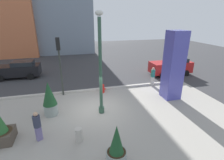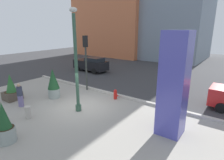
{
  "view_description": "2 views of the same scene",
  "coord_description": "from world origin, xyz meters",
  "px_view_note": "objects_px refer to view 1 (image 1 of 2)",
  "views": [
    {
      "loc": [
        -1.46,
        -10.13,
        5.88
      ],
      "look_at": [
        1.42,
        1.29,
        1.51
      ],
      "focal_mm": 27.22,
      "sensor_mm": 36.0,
      "label": 1
    },
    {
      "loc": [
        8.51,
        -8.11,
        5.17
      ],
      "look_at": [
        1.45,
        1.45,
        1.8
      ],
      "focal_mm": 29.99,
      "sensor_mm": 36.0,
      "label": 2
    }
  ],
  "objects_px": {
    "traffic_light_far_side": "(59,58)",
    "car_curb_east": "(171,66)",
    "car_intersection": "(18,70)",
    "potted_plant_near_right": "(50,99)",
    "lamp_post": "(100,68)",
    "art_pillar_blue": "(174,66)",
    "potted_plant_near_left": "(116,150)",
    "fire_hydrant": "(103,88)",
    "concrete_bollard": "(79,135)",
    "pedestrian_by_curb": "(153,76)",
    "potted_plant_by_pillar": "(0,129)",
    "pedestrian_crossing": "(37,125)"
  },
  "relations": [
    {
      "from": "lamp_post",
      "to": "pedestrian_by_curb",
      "type": "xyz_separation_m",
      "value": [
        5.36,
        3.44,
        -2.07
      ]
    },
    {
      "from": "art_pillar_blue",
      "to": "car_curb_east",
      "type": "relative_size",
      "value": 1.14
    },
    {
      "from": "potted_plant_by_pillar",
      "to": "art_pillar_blue",
      "type": "bearing_deg",
      "value": 12.78
    },
    {
      "from": "traffic_light_far_side",
      "to": "car_curb_east",
      "type": "distance_m",
      "value": 11.77
    },
    {
      "from": "traffic_light_far_side",
      "to": "car_curb_east",
      "type": "height_order",
      "value": "traffic_light_far_side"
    },
    {
      "from": "pedestrian_by_curb",
      "to": "traffic_light_far_side",
      "type": "bearing_deg",
      "value": -179.47
    },
    {
      "from": "car_curb_east",
      "to": "art_pillar_blue",
      "type": "bearing_deg",
      "value": -122.45
    },
    {
      "from": "pedestrian_crossing",
      "to": "pedestrian_by_curb",
      "type": "bearing_deg",
      "value": 30.67
    },
    {
      "from": "traffic_light_far_side",
      "to": "pedestrian_crossing",
      "type": "height_order",
      "value": "traffic_light_far_side"
    },
    {
      "from": "car_curb_east",
      "to": "concrete_bollard",
      "type": "bearing_deg",
      "value": -141.04
    },
    {
      "from": "potted_plant_by_pillar",
      "to": "pedestrian_by_curb",
      "type": "distance_m",
      "value": 11.8
    },
    {
      "from": "potted_plant_near_right",
      "to": "potted_plant_by_pillar",
      "type": "height_order",
      "value": "potted_plant_near_right"
    },
    {
      "from": "lamp_post",
      "to": "traffic_light_far_side",
      "type": "bearing_deg",
      "value": 126.27
    },
    {
      "from": "car_intersection",
      "to": "concrete_bollard",
      "type": "bearing_deg",
      "value": -64.57
    },
    {
      "from": "potted_plant_near_left",
      "to": "traffic_light_far_side",
      "type": "bearing_deg",
      "value": 106.42
    },
    {
      "from": "potted_plant_by_pillar",
      "to": "potted_plant_near_right",
      "type": "bearing_deg",
      "value": 43.79
    },
    {
      "from": "car_curb_east",
      "to": "pedestrian_by_curb",
      "type": "relative_size",
      "value": 2.56
    },
    {
      "from": "car_intersection",
      "to": "potted_plant_near_right",
      "type": "bearing_deg",
      "value": -65.3
    },
    {
      "from": "potted_plant_near_left",
      "to": "traffic_light_far_side",
      "type": "height_order",
      "value": "traffic_light_far_side"
    },
    {
      "from": "potted_plant_near_left",
      "to": "pedestrian_by_curb",
      "type": "height_order",
      "value": "potted_plant_near_left"
    },
    {
      "from": "pedestrian_by_curb",
      "to": "potted_plant_near_left",
      "type": "bearing_deg",
      "value": -125.48
    },
    {
      "from": "potted_plant_near_right",
      "to": "concrete_bollard",
      "type": "relative_size",
      "value": 2.98
    },
    {
      "from": "car_curb_east",
      "to": "lamp_post",
      "type": "bearing_deg",
      "value": -145.83
    },
    {
      "from": "potted_plant_near_left",
      "to": "car_intersection",
      "type": "distance_m",
      "value": 14.78
    },
    {
      "from": "potted_plant_by_pillar",
      "to": "pedestrian_by_curb",
      "type": "xyz_separation_m",
      "value": [
        10.69,
        4.98,
        0.2
      ]
    },
    {
      "from": "potted_plant_near_left",
      "to": "fire_hydrant",
      "type": "distance_m",
      "value": 7.48
    },
    {
      "from": "lamp_post",
      "to": "pedestrian_crossing",
      "type": "relative_size",
      "value": 3.85
    },
    {
      "from": "art_pillar_blue",
      "to": "pedestrian_crossing",
      "type": "xyz_separation_m",
      "value": [
        -9.16,
        -2.78,
        -1.63
      ]
    },
    {
      "from": "fire_hydrant",
      "to": "concrete_bollard",
      "type": "height_order",
      "value": "same"
    },
    {
      "from": "potted_plant_near_right",
      "to": "car_curb_east",
      "type": "distance_m",
      "value": 13.14
    },
    {
      "from": "fire_hydrant",
      "to": "traffic_light_far_side",
      "type": "distance_m",
      "value": 4.17
    },
    {
      "from": "car_curb_east",
      "to": "pedestrian_crossing",
      "type": "xyz_separation_m",
      "value": [
        -12.36,
        -7.82,
        -0.01
      ]
    },
    {
      "from": "potted_plant_near_left",
      "to": "pedestrian_by_curb",
      "type": "bearing_deg",
      "value": 54.52
    },
    {
      "from": "lamp_post",
      "to": "art_pillar_blue",
      "type": "bearing_deg",
      "value": 9.53
    },
    {
      "from": "car_curb_east",
      "to": "car_intersection",
      "type": "relative_size",
      "value": 1.0
    },
    {
      "from": "potted_plant_near_left",
      "to": "fire_hydrant",
      "type": "relative_size",
      "value": 2.67
    },
    {
      "from": "pedestrian_crossing",
      "to": "car_curb_east",
      "type": "bearing_deg",
      "value": 32.32
    },
    {
      "from": "lamp_post",
      "to": "car_intersection",
      "type": "xyz_separation_m",
      "value": [
        -6.96,
        8.8,
        -2.17
      ]
    },
    {
      "from": "potted_plant_near_right",
      "to": "car_intersection",
      "type": "xyz_separation_m",
      "value": [
        -3.8,
        8.26,
        -0.26
      ]
    },
    {
      "from": "car_intersection",
      "to": "potted_plant_by_pillar",
      "type": "bearing_deg",
      "value": -81.05
    },
    {
      "from": "potted_plant_near_left",
      "to": "fire_hydrant",
      "type": "xyz_separation_m",
      "value": [
        0.91,
        7.41,
        -0.46
      ]
    },
    {
      "from": "fire_hydrant",
      "to": "pedestrian_crossing",
      "type": "distance_m",
      "value": 6.53
    },
    {
      "from": "art_pillar_blue",
      "to": "traffic_light_far_side",
      "type": "distance_m",
      "value": 8.45
    },
    {
      "from": "lamp_post",
      "to": "art_pillar_blue",
      "type": "xyz_separation_m",
      "value": [
        5.6,
        0.94,
        -0.51
      ]
    },
    {
      "from": "fire_hydrant",
      "to": "traffic_light_far_side",
      "type": "xyz_separation_m",
      "value": [
        -3.19,
        0.31,
        2.67
      ]
    },
    {
      "from": "potted_plant_near_left",
      "to": "lamp_post",
      "type": "bearing_deg",
      "value": 87.38
    },
    {
      "from": "lamp_post",
      "to": "potted_plant_near_right",
      "type": "relative_size",
      "value": 2.79
    },
    {
      "from": "potted_plant_near_right",
      "to": "car_intersection",
      "type": "distance_m",
      "value": 9.09
    },
    {
      "from": "potted_plant_near_right",
      "to": "fire_hydrant",
      "type": "xyz_separation_m",
      "value": [
        3.88,
        2.52,
        -0.75
      ]
    },
    {
      "from": "potted_plant_near_right",
      "to": "car_curb_east",
      "type": "xyz_separation_m",
      "value": [
        11.96,
        5.43,
        -0.21
      ]
    }
  ]
}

